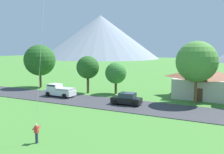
% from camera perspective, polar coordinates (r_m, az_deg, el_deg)
% --- Properties ---
extents(road_strip, '(160.00, 7.17, 0.08)m').
position_cam_1_polar(road_strip, '(33.01, 8.80, -7.20)').
color(road_strip, '#38383D').
rests_on(road_strip, ground).
extents(mountain_far_west_ridge, '(89.90, 89.90, 33.03)m').
position_cam_1_polar(mountain_far_west_ridge, '(190.27, -2.73, 9.40)').
color(mountain_far_west_ridge, gray).
rests_on(mountain_far_west_ridge, ground).
extents(house_left_center, '(9.16, 8.02, 4.90)m').
position_cam_1_polar(house_left_center, '(42.08, 20.56, -1.06)').
color(house_left_center, beige).
rests_on(house_left_center, ground).
extents(tree_left_of_center, '(4.03, 4.03, 6.62)m').
position_cam_1_polar(tree_left_of_center, '(43.11, -5.72, 2.25)').
color(tree_left_of_center, brown).
rests_on(tree_left_of_center, ground).
extents(tree_center, '(5.91, 5.91, 9.02)m').
position_cam_1_polar(tree_center, '(36.77, 19.29, 3.42)').
color(tree_center, brown).
rests_on(tree_center, ground).
extents(tree_right_of_center, '(6.27, 6.27, 8.69)m').
position_cam_1_polar(tree_right_of_center, '(51.13, -16.62, 3.80)').
color(tree_right_of_center, brown).
rests_on(tree_right_of_center, ground).
extents(tree_far_right, '(3.73, 3.73, 5.54)m').
position_cam_1_polar(tree_far_right, '(42.23, 0.90, 0.93)').
color(tree_far_right, '#4C3823').
rests_on(tree_far_right, ground).
extents(parked_car_black_mid_west, '(4.26, 2.20, 1.68)m').
position_cam_1_polar(parked_car_black_mid_west, '(34.31, 3.46, -5.17)').
color(parked_car_black_mid_west, black).
rests_on(parked_car_black_mid_west, road_strip).
extents(pickup_truck_white_west_side, '(5.23, 2.37, 1.99)m').
position_cam_1_polar(pickup_truck_white_west_side, '(40.94, -12.29, -3.08)').
color(pickup_truck_white_west_side, white).
rests_on(pickup_truck_white_west_side, road_strip).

